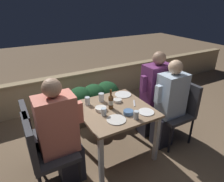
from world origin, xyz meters
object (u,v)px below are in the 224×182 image
(chair_left_far, at_px, (39,133))
(chair_right_near, at_px, (179,106))
(person_coral_top, at_px, (61,135))
(person_purple_stripe, at_px, (154,94))
(person_blue_shirt, at_px, (169,104))
(chair_left_near, at_px, (43,149))
(beer_bottle, at_px, (111,101))
(chair_right_far, at_px, (163,98))

(chair_left_far, height_order, chair_right_near, same)
(person_coral_top, relative_size, person_purple_stripe, 1.00)
(person_coral_top, xyz_separation_m, person_blue_shirt, (1.51, -0.04, -0.02))
(chair_left_near, relative_size, chair_left_far, 1.00)
(person_blue_shirt, bearing_deg, chair_right_near, -0.00)
(chair_left_near, height_order, person_coral_top, person_coral_top)
(chair_left_far, xyz_separation_m, beer_bottle, (0.89, -0.13, 0.25))
(chair_left_near, xyz_separation_m, person_coral_top, (0.21, 0.00, 0.11))
(chair_right_far, bearing_deg, chair_right_near, -90.43)
(chair_right_near, distance_m, beer_bottle, 1.06)
(chair_right_near, height_order, beer_bottle, beer_bottle)
(chair_left_near, height_order, person_blue_shirt, person_blue_shirt)
(person_blue_shirt, distance_m, person_purple_stripe, 0.32)
(chair_left_near, distance_m, chair_right_near, 1.92)
(chair_left_far, relative_size, chair_right_far, 1.00)
(chair_left_near, relative_size, person_coral_top, 0.70)
(chair_right_near, relative_size, chair_right_far, 1.00)
(chair_right_far, distance_m, person_purple_stripe, 0.23)
(chair_left_near, xyz_separation_m, person_purple_stripe, (1.72, 0.29, 0.11))
(beer_bottle, bearing_deg, chair_right_near, -11.45)
(person_coral_top, height_order, chair_left_far, person_coral_top)
(chair_left_far, bearing_deg, beer_bottle, -8.22)
(person_coral_top, bearing_deg, chair_right_near, -1.19)
(chair_left_far, relative_size, beer_bottle, 3.49)
(chair_left_far, relative_size, person_blue_shirt, 0.72)
(chair_left_far, distance_m, chair_right_far, 1.90)
(person_coral_top, height_order, chair_right_near, person_coral_top)
(chair_left_near, height_order, chair_left_far, same)
(chair_left_far, height_order, beer_bottle, beer_bottle)
(chair_left_far, distance_m, person_blue_shirt, 1.73)
(chair_right_far, bearing_deg, person_blue_shirt, -123.09)
(chair_right_far, bearing_deg, beer_bottle, -173.46)
(chair_left_near, distance_m, person_blue_shirt, 1.71)
(person_purple_stripe, bearing_deg, beer_bottle, -171.82)
(person_purple_stripe, height_order, beer_bottle, person_purple_stripe)
(chair_left_near, bearing_deg, chair_right_far, 8.48)
(person_coral_top, distance_m, person_blue_shirt, 1.51)
(chair_left_near, xyz_separation_m, beer_bottle, (0.91, 0.17, 0.25))
(person_blue_shirt, height_order, beer_bottle, person_blue_shirt)
(chair_left_near, distance_m, person_coral_top, 0.23)
(chair_left_near, bearing_deg, person_purple_stripe, 9.48)
(chair_left_far, bearing_deg, person_coral_top, -57.69)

